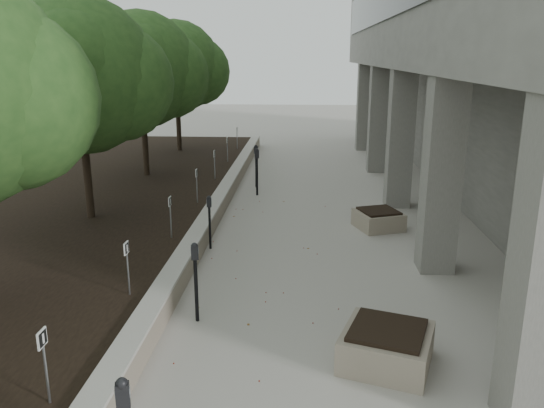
% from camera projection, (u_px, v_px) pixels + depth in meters
% --- Properties ---
extents(retaining_wall, '(0.39, 26.00, 0.50)m').
position_uv_depth(retaining_wall, '(213.00, 213.00, 14.57)').
color(retaining_wall, '#A19380').
rests_on(retaining_wall, ground).
extents(planting_bed, '(7.00, 26.00, 0.40)m').
position_uv_depth(planting_bed, '(81.00, 213.00, 14.81)').
color(planting_bed, black).
rests_on(planting_bed, ground).
extents(crabapple_tree_3, '(4.60, 4.00, 5.44)m').
position_uv_depth(crabapple_tree_3, '(81.00, 109.00, 13.02)').
color(crabapple_tree_3, '#254B1C').
rests_on(crabapple_tree_3, planting_bed).
extents(crabapple_tree_4, '(4.60, 4.00, 5.44)m').
position_uv_depth(crabapple_tree_4, '(142.00, 94.00, 17.83)').
color(crabapple_tree_4, '#254B1C').
rests_on(crabapple_tree_4, planting_bed).
extents(crabapple_tree_5, '(4.60, 4.00, 5.44)m').
position_uv_depth(crabapple_tree_5, '(177.00, 86.00, 22.64)').
color(crabapple_tree_5, '#254B1C').
rests_on(crabapple_tree_5, planting_bed).
extents(parking_sign_2, '(0.04, 0.22, 0.96)m').
position_uv_depth(parking_sign_2, '(46.00, 367.00, 6.26)').
color(parking_sign_2, black).
rests_on(parking_sign_2, planting_bed).
extents(parking_sign_3, '(0.04, 0.22, 0.96)m').
position_uv_depth(parking_sign_3, '(128.00, 269.00, 9.15)').
color(parking_sign_3, black).
rests_on(parking_sign_3, planting_bed).
extents(parking_sign_4, '(0.04, 0.22, 0.96)m').
position_uv_depth(parking_sign_4, '(171.00, 217.00, 12.03)').
color(parking_sign_4, black).
rests_on(parking_sign_4, planting_bed).
extents(parking_sign_5, '(0.04, 0.22, 0.96)m').
position_uv_depth(parking_sign_5, '(197.00, 186.00, 14.92)').
color(parking_sign_5, black).
rests_on(parking_sign_5, planting_bed).
extents(parking_sign_6, '(0.04, 0.22, 0.96)m').
position_uv_depth(parking_sign_6, '(215.00, 165.00, 17.80)').
color(parking_sign_6, black).
rests_on(parking_sign_6, planting_bed).
extents(parking_sign_7, '(0.04, 0.22, 0.96)m').
position_uv_depth(parking_sign_7, '(227.00, 149.00, 20.69)').
color(parking_sign_7, black).
rests_on(parking_sign_7, planting_bed).
extents(parking_sign_8, '(0.04, 0.22, 0.96)m').
position_uv_depth(parking_sign_8, '(237.00, 138.00, 23.58)').
color(parking_sign_8, black).
rests_on(parking_sign_8, planting_bed).
extents(parking_meter_2, '(0.16, 0.13, 1.41)m').
position_uv_depth(parking_meter_2, '(196.00, 282.00, 9.01)').
color(parking_meter_2, black).
rests_on(parking_meter_2, ground).
extents(parking_meter_3, '(0.14, 0.11, 1.28)m').
position_uv_depth(parking_meter_3, '(210.00, 222.00, 12.46)').
color(parking_meter_3, black).
rests_on(parking_meter_3, ground).
extents(parking_meter_4, '(0.17, 0.14, 1.53)m').
position_uv_depth(parking_meter_4, '(257.00, 172.00, 17.25)').
color(parking_meter_4, black).
rests_on(parking_meter_4, ground).
extents(parking_meter_5, '(0.17, 0.14, 1.47)m').
position_uv_depth(parking_meter_5, '(256.00, 166.00, 18.31)').
color(parking_meter_5, black).
rests_on(parking_meter_5, ground).
extents(planter_front, '(1.56, 1.56, 0.57)m').
position_uv_depth(planter_front, '(387.00, 346.00, 7.86)').
color(planter_front, '#A19380').
rests_on(planter_front, ground).
extents(planter_back, '(1.37, 1.37, 0.50)m').
position_uv_depth(planter_back, '(378.00, 219.00, 14.06)').
color(planter_back, '#A19380').
rests_on(planter_back, ground).
extents(berry_scatter, '(3.30, 14.10, 0.02)m').
position_uv_depth(berry_scatter, '(266.00, 283.00, 10.69)').
color(berry_scatter, maroon).
rests_on(berry_scatter, ground).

